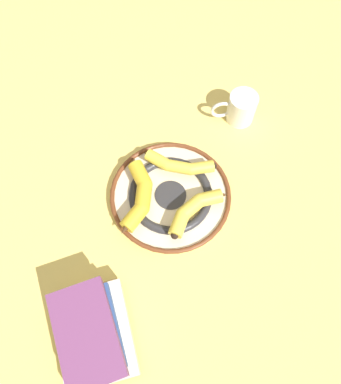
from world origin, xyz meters
name	(u,v)px	position (x,y,z in m)	size (l,w,h in m)	color
ground_plane	(159,205)	(0.00, 0.00, 0.00)	(2.80, 2.80, 0.00)	#E5CC6B
decorative_bowl	(170,196)	(-0.02, -0.03, 0.02)	(0.31, 0.31, 0.03)	beige
banana_a	(139,197)	(0.04, 0.02, 0.05)	(0.11, 0.20, 0.04)	gold
banana_b	(178,165)	(0.00, -0.10, 0.05)	(0.19, 0.08, 0.03)	yellow
banana_c	(194,209)	(-0.09, -0.01, 0.05)	(0.10, 0.18, 0.04)	yellow
book_stack	(93,332)	(-0.02, 0.34, 0.06)	(0.25, 0.25, 0.12)	#B28933
coffee_mug	(241,108)	(-0.08, -0.35, 0.05)	(0.12, 0.09, 0.09)	white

